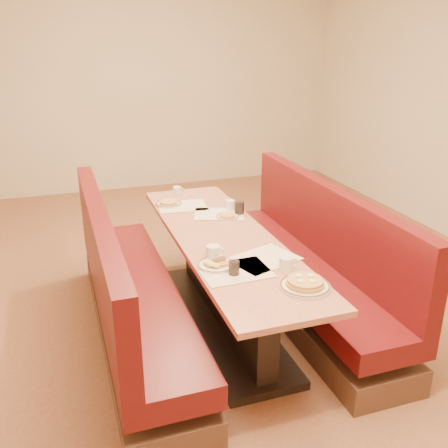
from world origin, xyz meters
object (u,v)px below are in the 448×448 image
object	(u,v)px
coffee_mug_d	(177,191)
soda_tumbler_mid	(239,208)
booth_left	(128,298)
coffee_mug_a	(287,264)
coffee_mug_b	(214,252)
eggs_plate	(216,265)
coffee_mug_c	(230,205)
booth_right	(308,269)
soda_tumbler_near	(234,268)
pancake_plate	(305,284)
diner_table	(224,281)

from	to	relation	value
coffee_mug_d	soda_tumbler_mid	world-z (taller)	soda_tumbler_mid
booth_left	coffee_mug_a	xyz separation A→B (m)	(0.92, -0.68, 0.44)
coffee_mug_b	soda_tumbler_mid	world-z (taller)	soda_tumbler_mid
eggs_plate	booth_left	bearing A→B (deg)	137.30
coffee_mug_c	soda_tumbler_mid	xyz separation A→B (m)	(0.03, -0.14, 0.01)
booth_right	soda_tumbler_mid	world-z (taller)	booth_right
eggs_plate	coffee_mug_c	distance (m)	1.13
booth_right	coffee_mug_c	size ratio (longest dim) A/B	23.06
coffee_mug_a	booth_left	bearing A→B (deg)	141.48
booth_right	coffee_mug_d	xyz separation A→B (m)	(-0.81, 1.10, 0.43)
booth_left	coffee_mug_b	size ratio (longest dim) A/B	19.47
booth_left	coffee_mug_a	distance (m)	1.23
soda_tumbler_near	eggs_plate	bearing A→B (deg)	116.43
coffee_mug_a	coffee_mug_c	world-z (taller)	coffee_mug_a
pancake_plate	coffee_mug_a	world-z (taller)	coffee_mug_a
diner_table	coffee_mug_c	world-z (taller)	coffee_mug_c
coffee_mug_b	soda_tumbler_near	size ratio (longest dim) A/B	1.39
booth_left	pancake_plate	world-z (taller)	booth_left
eggs_plate	coffee_mug_d	xyz separation A→B (m)	(0.13, 1.58, 0.03)
diner_table	soda_tumbler_mid	size ratio (longest dim) A/B	22.82
booth_right	soda_tumbler_near	xyz separation A→B (m)	(-0.87, -0.62, 0.43)
eggs_plate	coffee_mug_a	distance (m)	0.46
booth_left	eggs_plate	world-z (taller)	booth_left
coffee_mug_d	soda_tumbler_mid	xyz separation A→B (m)	(0.36, -0.69, 0.01)
booth_left	coffee_mug_a	bearing A→B (deg)	-36.42
booth_right	soda_tumbler_near	distance (m)	1.16
eggs_plate	coffee_mug_c	bearing A→B (deg)	65.73
coffee_mug_d	soda_tumbler_mid	distance (m)	0.78
diner_table	pancake_plate	distance (m)	1.02
diner_table	booth_right	bearing A→B (deg)	0.00
pancake_plate	eggs_plate	distance (m)	0.61
coffee_mug_d	diner_table	bearing A→B (deg)	-99.52
coffee_mug_a	soda_tumbler_mid	bearing A→B (deg)	83.21
coffee_mug_b	soda_tumbler_near	world-z (taller)	coffee_mug_b
booth_right	coffee_mug_b	distance (m)	1.09
diner_table	booth_left	distance (m)	0.73
coffee_mug_c	coffee_mug_d	size ratio (longest dim) A/B	1.05
booth_right	coffee_mug_b	world-z (taller)	booth_right
diner_table	soda_tumbler_mid	world-z (taller)	soda_tumbler_mid
coffee_mug_a	booth_right	bearing A→B (deg)	49.35
booth_left	soda_tumbler_mid	size ratio (longest dim) A/B	22.82
soda_tumbler_near	soda_tumbler_mid	distance (m)	1.12
coffee_mug_c	coffee_mug_d	world-z (taller)	coffee_mug_c
diner_table	coffee_mug_d	bearing A→B (deg)	94.24
soda_tumbler_mid	coffee_mug_c	bearing A→B (deg)	102.59
booth_right	pancake_plate	world-z (taller)	booth_right
soda_tumbler_mid	coffee_mug_d	bearing A→B (deg)	117.81
soda_tumbler_mid	booth_right	bearing A→B (deg)	-42.55
coffee_mug_c	soda_tumbler_near	bearing A→B (deg)	-114.94
coffee_mug_b	soda_tumbler_mid	xyz separation A→B (m)	(0.47, 0.78, 0.00)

